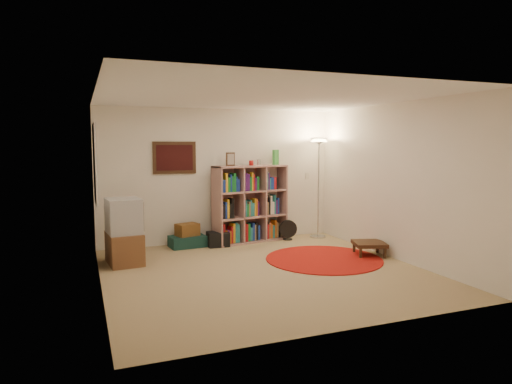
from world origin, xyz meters
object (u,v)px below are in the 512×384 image
Objects in this scene: suitcase at (187,241)px; bookshelf at (249,205)px; tv_stand at (124,232)px; side_table at (369,244)px; floor_fan at (288,230)px; floor_lamp at (319,155)px.

bookshelf is at bearing -4.58° from suitcase.
tv_stand is 1.60× the size of side_table.
floor_fan reaches higher than suitcase.
floor_lamp is 3.02m from suitcase.
floor_fan is at bearing -9.21° from suitcase.
side_table is at bearing -19.61° from tv_stand.
bookshelf is 4.45× the size of floor_fan.
bookshelf reaches higher than floor_fan.
floor_fan is 0.62× the size of side_table.
bookshelf reaches higher than tv_stand.
floor_fan is at bearing 114.62° from side_table.
suitcase is (-1.20, -0.02, -0.60)m from bookshelf.
tv_stand is at bearing -171.81° from bookshelf.
floor_fan is (-0.66, -0.02, -1.44)m from floor_lamp.
floor_lamp is 2.17m from side_table.
bookshelf is at bearing 13.12° from tv_stand.
suitcase is (1.16, 0.79, -0.39)m from tv_stand.
floor_lamp is 3.11× the size of side_table.
floor_lamp is 3.99m from tv_stand.
side_table is (1.48, -1.75, -0.51)m from bookshelf.
bookshelf is 0.91m from floor_fan.
bookshelf is 1.34m from suitcase.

